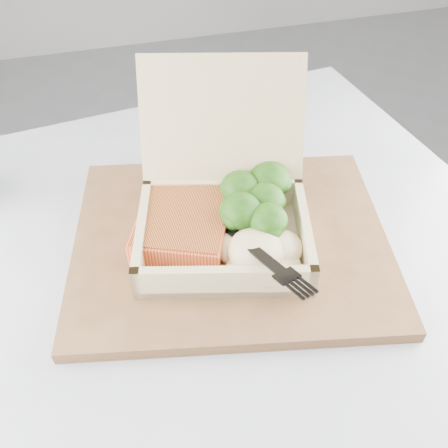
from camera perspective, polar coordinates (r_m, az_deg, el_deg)
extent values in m
plane|color=gray|center=(1.51, 23.44, -11.52)|extent=(4.00, 4.00, 0.00)
cylinder|color=black|center=(0.91, -0.46, -20.75)|extent=(0.08, 0.08, 0.69)
cube|color=#A9ABB3|center=(0.60, -0.66, -6.29)|extent=(0.86, 0.86, 0.03)
cube|color=brown|center=(0.61, 0.78, -1.94)|extent=(0.43, 0.37, 0.02)
cube|color=tan|center=(0.59, -0.05, -2.29)|extent=(0.23, 0.20, 0.01)
cube|color=tan|center=(0.58, -9.23, -1.27)|extent=(0.05, 0.15, 0.04)
cube|color=tan|center=(0.59, 9.10, -1.08)|extent=(0.05, 0.15, 0.04)
cube|color=tan|center=(0.53, 0.06, -6.68)|extent=(0.19, 0.06, 0.04)
cube|color=tan|center=(0.63, -0.14, 3.44)|extent=(0.19, 0.06, 0.04)
cube|color=tan|center=(0.61, -0.21, 11.82)|extent=(0.21, 0.12, 0.14)
cube|color=#F15E2F|center=(0.59, -4.53, 0.58)|extent=(0.15, 0.17, 0.03)
ellipsoid|color=beige|center=(0.55, 3.64, -3.08)|extent=(0.11, 0.09, 0.04)
cube|color=black|center=(0.57, -0.08, 0.98)|extent=(0.04, 0.11, 0.03)
cube|color=black|center=(0.52, 4.62, -4.39)|extent=(0.03, 0.05, 0.01)
cube|color=white|center=(0.76, -2.92, 7.95)|extent=(0.11, 0.16, 0.00)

